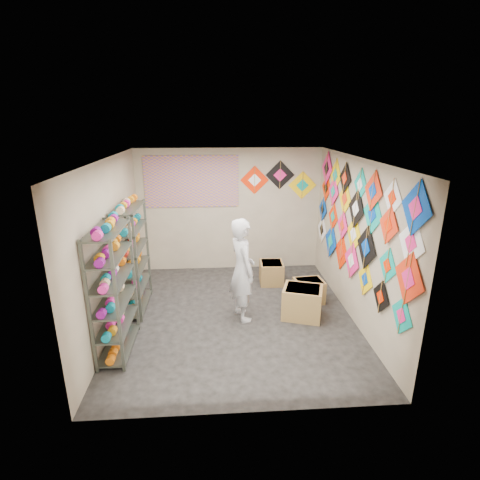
{
  "coord_description": "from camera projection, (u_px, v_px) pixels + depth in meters",
  "views": [
    {
      "loc": [
        -0.32,
        -5.78,
        3.29
      ],
      "look_at": [
        0.1,
        0.3,
        1.3
      ],
      "focal_mm": 28.0,
      "sensor_mm": 36.0,
      "label": 1
    }
  ],
  "objects": [
    {
      "name": "poster",
      "position": [
        192.0,
        182.0,
        7.97
      ],
      "size": [
        2.0,
        0.01,
        1.1
      ],
      "primitive_type": "cube",
      "color": "#734AA1",
      "rests_on": "room_walls"
    },
    {
      "name": "shelf_rack_front",
      "position": [
        114.0,
        291.0,
        5.31
      ],
      "size": [
        0.4,
        1.1,
        1.9
      ],
      "primitive_type": "cube",
      "color": "#4C5147",
      "rests_on": "ground"
    },
    {
      "name": "ground",
      "position": [
        235.0,
        316.0,
        6.53
      ],
      "size": [
        4.5,
        4.5,
        0.0
      ],
      "primitive_type": "plane",
      "color": "black"
    },
    {
      "name": "string_spools",
      "position": [
        123.0,
        268.0,
        5.89
      ],
      "size": [
        0.12,
        2.36,
        0.12
      ],
      "color": "#FF28A8",
      "rests_on": "ground"
    },
    {
      "name": "back_wall_kites",
      "position": [
        279.0,
        180.0,
        8.09
      ],
      "size": [
        1.67,
        0.02,
        0.85
      ],
      "color": "#FF2600",
      "rests_on": "room_walls"
    },
    {
      "name": "room_walls",
      "position": [
        235.0,
        226.0,
        6.01
      ],
      "size": [
        4.5,
        4.5,
        4.5
      ],
      "color": "tan",
      "rests_on": "ground"
    },
    {
      "name": "kite_wall_display",
      "position": [
        355.0,
        222.0,
        6.16
      ],
      "size": [
        0.06,
        4.33,
        2.06
      ],
      "color": "#07A190",
      "rests_on": "room_walls"
    },
    {
      "name": "shelf_rack_back",
      "position": [
        132.0,
        259.0,
        6.54
      ],
      "size": [
        0.4,
        1.1,
        1.9
      ],
      "primitive_type": "cube",
      "color": "#4C5147",
      "rests_on": "ground"
    },
    {
      "name": "carton_b",
      "position": [
        309.0,
        291.0,
        7.0
      ],
      "size": [
        0.56,
        0.48,
        0.42
      ],
      "primitive_type": "cube",
      "rotation": [
        0.0,
        0.0,
        0.11
      ],
      "color": "olive",
      "rests_on": "ground"
    },
    {
      "name": "carton_c",
      "position": [
        271.0,
        273.0,
        7.79
      ],
      "size": [
        0.49,
        0.54,
        0.45
      ],
      "primitive_type": "cube",
      "rotation": [
        0.0,
        0.0,
        -0.04
      ],
      "color": "olive",
      "rests_on": "ground"
    },
    {
      "name": "carton_a",
      "position": [
        302.0,
        302.0,
        6.44
      ],
      "size": [
        0.79,
        0.72,
        0.54
      ],
      "primitive_type": "cube",
      "rotation": [
        0.0,
        0.0,
        -0.32
      ],
      "color": "olive",
      "rests_on": "ground"
    },
    {
      "name": "shopkeeper",
      "position": [
        242.0,
        270.0,
        6.23
      ],
      "size": [
        0.89,
        0.79,
        1.77
      ],
      "primitive_type": "imported",
      "rotation": [
        0.0,
        0.0,
        1.87
      ],
      "color": "#BDBDBD",
      "rests_on": "ground"
    }
  ]
}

